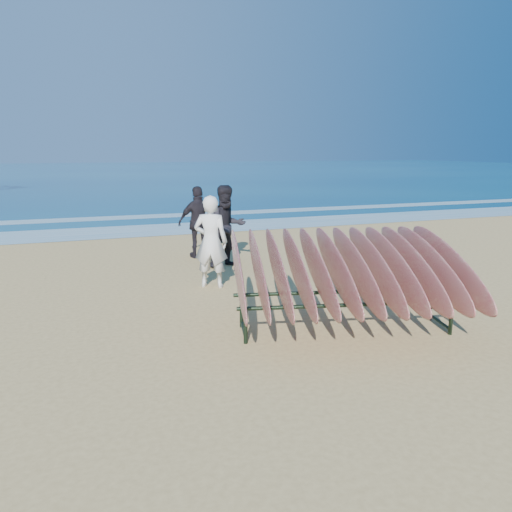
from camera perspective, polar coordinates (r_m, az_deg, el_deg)
The scene contains 8 objects.
ground at distance 7.49m, azimuth 2.11°, elevation -8.33°, with size 120.00×120.00×0.00m, color tan.
ocean at distance 61.61m, azimuth -17.74°, elevation 9.08°, with size 160.00×160.00×0.00m, color navy.
foam_near at distance 16.92m, azimuth -10.74°, elevation 3.00°, with size 160.00×160.00×0.00m, color white.
foam_far at distance 20.35m, azimuth -12.37°, elevation 4.44°, with size 160.00×160.00×0.00m, color white.
surfboard_rack at distance 7.26m, azimuth 10.24°, elevation -1.44°, with size 3.71×3.37×1.55m.
person_white at distance 9.56m, azimuth -5.18°, elevation 1.63°, with size 0.65×0.42×1.77m, color silver.
person_dark_a at distance 11.22m, azimuth -3.31°, elevation 3.39°, with size 0.90×0.70×1.84m, color black.
person_dark_b at distance 12.28m, azimuth -6.54°, elevation 3.87°, with size 1.03×0.43×1.75m, color black.
Camera 1 is at (-2.66, -6.50, 2.61)m, focal length 35.00 mm.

